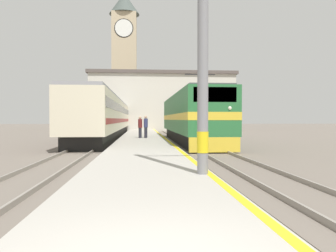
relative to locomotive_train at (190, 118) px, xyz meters
The scene contains 11 objects.
ground_plane 8.45m from the locomotive_train, 117.34° to the left, with size 200.00×200.00×0.00m, color #70665B.
platform 4.78m from the locomotive_train, 148.63° to the left, with size 3.89×140.00×0.31m.
rail_track_near 3.02m from the locomotive_train, 90.00° to the left, with size 2.83×140.00×0.16m.
rail_track_far 7.90m from the locomotive_train, 162.51° to the left, with size 2.83×140.00×0.16m.
locomotive_train is the anchor object (origin of this frame).
passenger_train 15.75m from the locomotive_train, 117.60° to the left, with size 2.92×44.42×3.89m.
catenary_mast 17.24m from the locomotive_train, 97.15° to the right, with size 2.49×0.33×8.84m.
person_on_platform 4.23m from the locomotive_train, 163.33° to the left, with size 0.34×0.34×1.79m.
second_waiting_passenger 3.78m from the locomotive_train, 161.64° to the left, with size 0.34×0.34×1.84m.
clock_tower 41.52m from the locomotive_train, 100.40° to the left, with size 5.87×5.87×26.64m.
station_building 27.29m from the locomotive_train, 91.14° to the left, with size 23.20×7.57×9.35m.
Camera 1 is at (-0.13, -3.31, 1.85)m, focal length 35.00 mm.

